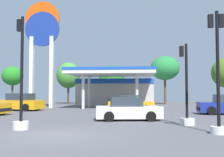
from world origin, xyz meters
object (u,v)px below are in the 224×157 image
object	(u,v)px
tree_1	(68,75)
station_pole_sign	(42,40)
car_3	(131,104)
car_4	(19,103)
tree_0	(13,76)
tree_3	(165,68)
traffic_signal_1	(21,99)
car_2	(128,110)
tree_2	(112,77)
traffic_signal_0	(186,105)
traffic_signal_2	(218,88)

from	to	relation	value
tree_1	station_pole_sign	bearing A→B (deg)	-91.70
car_3	car_4	distance (m)	10.80
station_pole_sign	tree_0	xyz separation A→B (m)	(-9.42, 12.82, -3.33)
tree_0	tree_3	size ratio (longest dim) A/B	0.84
car_4	traffic_signal_1	xyz separation A→B (m)	(5.91, -13.28, 0.68)
station_pole_sign	car_2	world-z (taller)	station_pole_sign
car_3	traffic_signal_1	size ratio (longest dim) A/B	0.80
car_2	car_4	world-z (taller)	car_4
tree_2	tree_3	xyz separation A→B (m)	(7.94, -0.36, 1.26)
car_2	traffic_signal_1	size ratio (longest dim) A/B	0.79
car_3	traffic_signal_0	bearing A→B (deg)	-72.77
traffic_signal_0	tree_1	bearing A→B (deg)	116.39
station_pole_sign	traffic_signal_0	size ratio (longest dim) A/B	2.81
traffic_signal_0	tree_0	world-z (taller)	tree_0
traffic_signal_0	tree_2	bearing A→B (deg)	103.56
traffic_signal_2	tree_1	world-z (taller)	tree_1
car_3	car_4	bearing A→B (deg)	177.00
station_pole_sign	car_3	xyz separation A→B (m)	(10.20, -5.08, -7.08)
car_2	station_pole_sign	bearing A→B (deg)	128.08
car_4	traffic_signal_1	distance (m)	14.55
traffic_signal_1	traffic_signal_2	xyz separation A→B (m)	(8.83, -0.56, 0.49)
station_pole_sign	traffic_signal_2	bearing A→B (deg)	-52.36
car_3	tree_0	size ratio (longest dim) A/B	0.71
tree_2	tree_1	bearing A→B (deg)	-179.35
traffic_signal_0	tree_0	xyz separation A→B (m)	(-22.80, 28.16, 3.37)
traffic_signal_1	traffic_signal_2	distance (m)	8.86
traffic_signal_0	tree_1	distance (m)	29.57
car_3	tree_3	bearing A→B (deg)	73.22
car_4	tree_0	world-z (taller)	tree_0
car_2	tree_1	bearing A→B (deg)	112.39
station_pole_sign	tree_3	distance (m)	18.55
car_3	tree_1	bearing A→B (deg)	121.59
tree_0	car_3	bearing A→B (deg)	-42.37
car_4	tree_3	world-z (taller)	tree_3
traffic_signal_1	tree_2	xyz separation A→B (m)	(1.69, 28.85, 2.63)
tree_2	traffic_signal_2	bearing A→B (deg)	-76.35
station_pole_sign	car_3	distance (m)	13.42
car_3	tree_2	xyz separation A→B (m)	(-3.18, 16.13, 3.38)
car_3	tree_3	size ratio (longest dim) A/B	0.60
car_2	tree_2	bearing A→B (deg)	97.56
car_3	car_4	size ratio (longest dim) A/B	0.87
tree_3	car_3	bearing A→B (deg)	-106.78
tree_1	tree_3	bearing A→B (deg)	-1.10
car_4	traffic_signal_0	xyz separation A→B (m)	(13.97, -10.83, 0.30)
tree_1	tree_3	xyz separation A→B (m)	(14.63, -0.28, 0.97)
car_2	tree_2	world-z (taller)	tree_2
tree_0	station_pole_sign	bearing A→B (deg)	-53.69
traffic_signal_1	tree_3	size ratio (longest dim) A/B	0.75
car_2	tree_2	xyz separation A→B (m)	(-3.20, 24.09, 3.40)
car_2	traffic_signal_0	bearing A→B (deg)	-35.99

